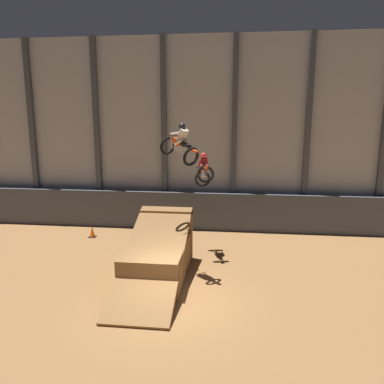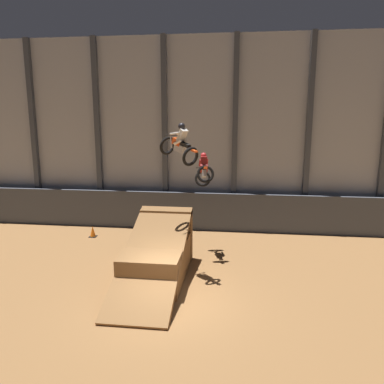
{
  "view_description": "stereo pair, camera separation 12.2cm",
  "coord_description": "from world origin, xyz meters",
  "px_view_note": "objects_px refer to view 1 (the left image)",
  "views": [
    {
      "loc": [
        2.06,
        -11.38,
        6.16
      ],
      "look_at": [
        0.16,
        4.44,
        2.92
      ],
      "focal_mm": 35.0,
      "sensor_mm": 36.0,
      "label": 1
    },
    {
      "loc": [
        2.18,
        -11.36,
        6.16
      ],
      "look_at": [
        0.16,
        4.44,
        2.92
      ],
      "focal_mm": 35.0,
      "sensor_mm": 36.0,
      "label": 2
    }
  ],
  "objects_px": {
    "dirt_ramp": "(159,255)",
    "traffic_cone_near_ramp": "(92,232)",
    "rider_bike_right_air": "(204,171)",
    "rider_bike_left_air": "(180,145)"
  },
  "relations": [
    {
      "from": "dirt_ramp",
      "to": "rider_bike_right_air",
      "type": "relative_size",
      "value": 3.31
    },
    {
      "from": "dirt_ramp",
      "to": "traffic_cone_near_ramp",
      "type": "relative_size",
      "value": 10.05
    },
    {
      "from": "dirt_ramp",
      "to": "rider_bike_right_air",
      "type": "distance_m",
      "value": 4.22
    },
    {
      "from": "dirt_ramp",
      "to": "rider_bike_right_air",
      "type": "height_order",
      "value": "rider_bike_right_air"
    },
    {
      "from": "dirt_ramp",
      "to": "traffic_cone_near_ramp",
      "type": "bearing_deg",
      "value": 136.58
    },
    {
      "from": "dirt_ramp",
      "to": "rider_bike_left_air",
      "type": "height_order",
      "value": "rider_bike_left_air"
    },
    {
      "from": "rider_bike_right_air",
      "to": "traffic_cone_near_ramp",
      "type": "xyz_separation_m",
      "value": [
        -5.92,
        1.6,
        -3.5
      ]
    },
    {
      "from": "rider_bike_right_air",
      "to": "traffic_cone_near_ramp",
      "type": "relative_size",
      "value": 3.04
    },
    {
      "from": "dirt_ramp",
      "to": "traffic_cone_near_ramp",
      "type": "height_order",
      "value": "dirt_ramp"
    },
    {
      "from": "dirt_ramp",
      "to": "traffic_cone_near_ramp",
      "type": "xyz_separation_m",
      "value": [
        -4.4,
        4.16,
        -0.52
      ]
    }
  ]
}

